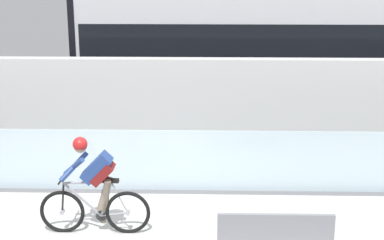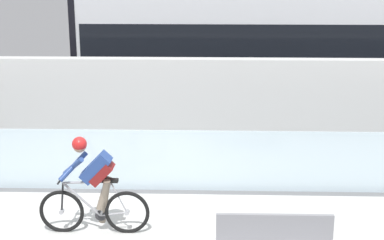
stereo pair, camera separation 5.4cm
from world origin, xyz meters
name	(u,v)px [view 1 (the left image)]	position (x,y,z in m)	size (l,w,h in m)	color
ground_plane	(121,233)	(0.00, 0.00, 0.00)	(200.00, 200.00, 0.00)	slate
bike_path_deck	(121,233)	(0.00, 0.00, 0.01)	(32.00, 3.20, 0.01)	silver
glass_parapet	(134,160)	(0.00, 1.85, 0.59)	(32.00, 0.05, 1.18)	silver
concrete_barrier_wall	(144,109)	(0.00, 3.65, 1.12)	(32.00, 0.36, 2.25)	silver
tram_rail_near	(155,127)	(0.00, 6.13, 0.00)	(32.00, 0.08, 0.01)	#595654
tram_rail_far	(159,114)	(0.00, 7.57, 0.00)	(32.00, 0.08, 0.01)	#595654
tram	(286,53)	(3.48, 6.85, 1.89)	(11.06, 2.54, 3.81)	silver
cyclist_on_bike	(94,187)	(-0.39, 0.00, 0.78)	(1.77, 0.58, 1.61)	black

